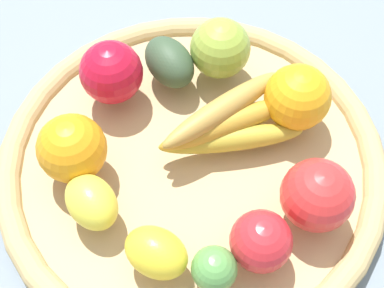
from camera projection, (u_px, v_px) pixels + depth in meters
ground_plane at (192, 168)px, 0.68m from camera, size 2.40×2.40×0.00m
basket at (192, 161)px, 0.67m from camera, size 0.47×0.47×0.04m
apple_1 at (317, 195)px, 0.58m from camera, size 0.10×0.10×0.08m
apple_2 at (111, 72)px, 0.67m from camera, size 0.11×0.11×0.08m
orange_0 at (72, 148)px, 0.61m from camera, size 0.10×0.10×0.08m
orange_1 at (297, 97)px, 0.65m from camera, size 0.10×0.10×0.08m
lemon_0 at (158, 253)px, 0.56m from camera, size 0.07×0.08×0.05m
banana_bunch at (227, 124)px, 0.64m from camera, size 0.16×0.17×0.06m
lemon_1 at (92, 202)px, 0.59m from camera, size 0.08×0.09×0.05m
apple_0 at (223, 49)px, 0.69m from camera, size 0.09×0.09×0.08m
lime_0 at (214, 269)px, 0.55m from camera, size 0.07×0.07×0.05m
apple_3 at (261, 241)px, 0.55m from camera, size 0.09×0.09×0.07m
avocado at (169, 62)px, 0.69m from camera, size 0.09×0.10×0.05m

